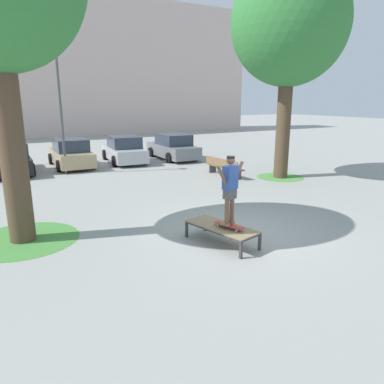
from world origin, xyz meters
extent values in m
plane|color=#999993|center=(0.00, 0.00, 0.00)|extent=(120.00, 120.00, 0.00)
cube|color=beige|center=(0.24, 31.05, 6.67)|extent=(43.47, 4.00, 13.34)
cube|color=#38383D|center=(-1.30, 0.41, 0.19)|extent=(0.07, 0.07, 0.38)
cube|color=#38383D|center=(-0.62, 0.57, 0.19)|extent=(0.07, 0.07, 0.38)
cube|color=#38383D|center=(-0.88, -1.38, 0.19)|extent=(0.07, 0.07, 0.38)
cube|color=#38383D|center=(-0.20, -1.22, 0.19)|extent=(0.07, 0.07, 0.38)
cylinder|color=#38383D|center=(-1.09, -0.49, 0.41)|extent=(0.48, 1.86, 0.05)
cylinder|color=#38383D|center=(-0.41, -0.33, 0.41)|extent=(0.48, 1.86, 0.05)
cylinder|color=#38383D|center=(-0.96, 0.49, 0.41)|extent=(0.75, 0.22, 0.05)
cylinder|color=#38383D|center=(-0.54, -1.30, 0.41)|extent=(0.75, 0.22, 0.05)
cube|color=#847051|center=(-0.75, -0.41, 0.45)|extent=(1.17, 2.02, 0.03)
cube|color=#B23333|center=(-0.69, -0.64, 0.54)|extent=(0.43, 0.82, 0.02)
cylinder|color=silver|center=(-0.85, -0.40, 0.49)|extent=(0.05, 0.06, 0.06)
cylinder|color=silver|center=(-0.70, -0.35, 0.49)|extent=(0.05, 0.06, 0.06)
cylinder|color=silver|center=(-0.68, -0.93, 0.49)|extent=(0.05, 0.06, 0.06)
cylinder|color=silver|center=(-0.54, -0.89, 0.49)|extent=(0.05, 0.06, 0.06)
cylinder|color=brown|center=(-0.79, -0.67, 0.96)|extent=(0.11, 0.11, 0.82)
cube|color=#99704C|center=(-0.80, -0.62, 0.59)|extent=(0.17, 0.26, 0.07)
cylinder|color=brown|center=(-0.60, -0.61, 0.96)|extent=(0.11, 0.11, 0.82)
cube|color=#99704C|center=(-0.61, -0.56, 0.59)|extent=(0.17, 0.26, 0.07)
cube|color=#4C4C51|center=(-0.69, -0.64, 1.34)|extent=(0.35, 0.28, 0.24)
cube|color=#2D4C99|center=(-0.69, -0.64, 1.74)|extent=(0.41, 0.32, 0.56)
cylinder|color=brown|center=(-0.98, -0.73, 1.81)|extent=(0.40, 0.20, 0.52)
cylinder|color=brown|center=(-0.41, -0.55, 1.81)|extent=(0.40, 0.20, 0.52)
sphere|color=brown|center=(-0.69, -0.64, 2.15)|extent=(0.20, 0.20, 0.20)
cylinder|color=black|center=(-0.69, -0.64, 2.22)|extent=(0.19, 0.19, 0.05)
cylinder|color=brown|center=(-5.07, 2.30, 2.24)|extent=(0.63, 0.63, 4.49)
cylinder|color=#47893D|center=(-5.07, 2.30, 0.00)|extent=(2.78, 2.78, 0.01)
cylinder|color=brown|center=(6.13, 4.89, 2.26)|extent=(0.63, 0.63, 4.53)
ellipsoid|color=#337A38|center=(6.13, 4.89, 6.64)|extent=(4.96, 4.96, 5.21)
cylinder|color=#519342|center=(6.13, 4.89, 0.00)|extent=(2.14, 2.14, 0.01)
cube|color=black|center=(-4.68, 12.18, 0.51)|extent=(1.76, 4.23, 0.70)
cube|color=#2D3847|center=(-4.69, 12.03, 1.18)|extent=(1.59, 2.12, 0.64)
cylinder|color=black|center=(-3.81, 13.47, 0.30)|extent=(0.23, 0.60, 0.60)
cylinder|color=black|center=(-3.85, 10.87, 0.30)|extent=(0.23, 0.60, 0.60)
cube|color=tan|center=(-1.71, 12.56, 0.51)|extent=(1.76, 4.22, 0.70)
cube|color=#2D3847|center=(-1.72, 12.41, 1.18)|extent=(1.59, 2.12, 0.64)
cylinder|color=black|center=(-2.55, 13.88, 0.30)|extent=(0.23, 0.60, 0.60)
cylinder|color=black|center=(-0.85, 13.86, 0.30)|extent=(0.23, 0.60, 0.60)
cylinder|color=black|center=(-2.58, 11.27, 0.30)|extent=(0.23, 0.60, 0.60)
cylinder|color=black|center=(-0.88, 11.25, 0.30)|extent=(0.23, 0.60, 0.60)
cube|color=#B7BABF|center=(1.26, 12.55, 0.51)|extent=(2.08, 4.34, 0.70)
cube|color=#2D3847|center=(1.24, 12.40, 1.18)|extent=(1.75, 2.23, 0.64)
cylinder|color=black|center=(0.53, 13.93, 0.30)|extent=(0.27, 0.62, 0.60)
cylinder|color=black|center=(2.22, 13.77, 0.30)|extent=(0.27, 0.62, 0.60)
cylinder|color=black|center=(0.29, 11.33, 0.30)|extent=(0.27, 0.62, 0.60)
cylinder|color=black|center=(1.98, 11.18, 0.30)|extent=(0.27, 0.62, 0.60)
cube|color=slate|center=(4.22, 12.24, 0.51)|extent=(1.73, 4.21, 0.70)
cube|color=#2D3847|center=(4.22, 12.09, 1.18)|extent=(1.58, 2.11, 0.64)
cylinder|color=black|center=(3.38, 13.55, 0.30)|extent=(0.22, 0.60, 0.60)
cylinder|color=black|center=(5.08, 13.53, 0.30)|extent=(0.22, 0.60, 0.60)
cylinder|color=black|center=(3.36, 10.94, 0.30)|extent=(0.22, 0.60, 0.60)
cylinder|color=black|center=(5.06, 10.93, 0.30)|extent=(0.22, 0.60, 0.60)
cube|color=brown|center=(4.06, 6.44, 0.43)|extent=(0.57, 2.42, 0.06)
cube|color=brown|center=(3.86, 6.43, 0.65)|extent=(0.17, 2.40, 0.36)
cube|color=#424247|center=(4.00, 7.40, 0.20)|extent=(0.38, 0.10, 0.40)
cube|color=#424247|center=(4.11, 5.48, 0.20)|extent=(0.38, 0.10, 0.40)
cylinder|color=#4C4C51|center=(-2.38, 10.66, 2.75)|extent=(0.12, 0.12, 5.50)
sphere|color=silver|center=(-2.38, 10.66, 5.65)|extent=(0.36, 0.36, 0.36)
camera|label=1|loc=(-5.62, -7.49, 3.53)|focal=34.01mm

